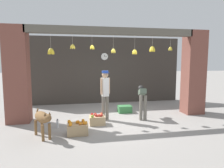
{
  "coord_description": "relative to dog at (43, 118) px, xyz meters",
  "views": [
    {
      "loc": [
        -1.29,
        -6.49,
        1.98
      ],
      "look_at": [
        0.0,
        0.42,
        1.17
      ],
      "focal_mm": 32.0,
      "sensor_mm": 36.0,
      "label": 1
    }
  ],
  "objects": [
    {
      "name": "fruit_crate_oranges",
      "position": [
        0.88,
        0.1,
        -0.35
      ],
      "size": [
        0.55,
        0.43,
        0.37
      ],
      "color": "tan",
      "rests_on": "ground_plane"
    },
    {
      "name": "water_bottle",
      "position": [
        0.3,
        0.75,
        -0.39
      ],
      "size": [
        0.07,
        0.07,
        0.26
      ],
      "color": "silver",
      "rests_on": "ground_plane"
    },
    {
      "name": "wall_clock",
      "position": [
        2.22,
        4.01,
        1.68
      ],
      "size": [
        0.34,
        0.03,
        0.34
      ],
      "color": "black"
    },
    {
      "name": "ground_plane",
      "position": [
        2.13,
        1.26,
        -0.51
      ],
      "size": [
        60.0,
        60.0,
        0.0
      ],
      "primitive_type": "plane",
      "color": "gray"
    },
    {
      "name": "shop_back_wall",
      "position": [
        2.13,
        4.09,
        1.03
      ],
      "size": [
        7.5,
        0.12,
        3.08
      ],
      "primitive_type": "cube",
      "color": "#38332D",
      "rests_on": "ground_plane"
    },
    {
      "name": "dog",
      "position": [
        0.0,
        0.0,
        0.0
      ],
      "size": [
        0.62,
        0.95,
        0.75
      ],
      "rotation": [
        0.0,
        0.0,
        -1.08
      ],
      "color": "brown",
      "rests_on": "ground_plane"
    },
    {
      "name": "worker_stooping",
      "position": [
        3.12,
        1.24,
        0.22
      ],
      "size": [
        0.36,
        0.83,
        1.1
      ],
      "rotation": [
        0.0,
        0.0,
        -0.21
      ],
      "color": "#6B665B",
      "rests_on": "ground_plane"
    },
    {
      "name": "shop_pillar_left",
      "position": [
        -0.97,
        1.56,
        1.03
      ],
      "size": [
        0.7,
        0.6,
        3.08
      ],
      "primitive_type": "cube",
      "color": "brown",
      "rests_on": "ground_plane"
    },
    {
      "name": "fruit_crate_apples",
      "position": [
        1.5,
        0.81,
        -0.36
      ],
      "size": [
        0.48,
        0.36,
        0.36
      ],
      "color": "tan",
      "rests_on": "ground_plane"
    },
    {
      "name": "shopkeeper",
      "position": [
        1.82,
        1.23,
        0.47
      ],
      "size": [
        0.33,
        0.29,
        1.67
      ],
      "rotation": [
        0.0,
        0.0,
        3.45
      ],
      "color": "#6B665B",
      "rests_on": "ground_plane"
    },
    {
      "name": "produce_box_green",
      "position": [
        2.71,
        2.1,
        -0.38
      ],
      "size": [
        0.51,
        0.37,
        0.27
      ],
      "primitive_type": "cube",
      "color": "#387A42",
      "rests_on": "ground_plane"
    },
    {
      "name": "shop_pillar_right",
      "position": [
        5.23,
        1.56,
        1.03
      ],
      "size": [
        0.7,
        0.6,
        3.08
      ],
      "primitive_type": "cube",
      "color": "brown",
      "rests_on": "ground_plane"
    },
    {
      "name": "storefront_awning",
      "position": [
        2.13,
        1.38,
        2.4
      ],
      "size": [
        5.6,
        0.27,
        0.91
      ],
      "color": "#5B564C"
    }
  ]
}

